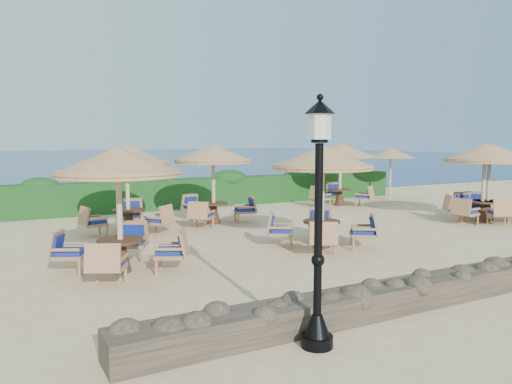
% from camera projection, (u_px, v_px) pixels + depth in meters
% --- Properties ---
extents(ground, '(120.00, 120.00, 0.00)m').
position_uv_depth(ground, '(317.00, 233.00, 14.98)').
color(ground, beige).
rests_on(ground, ground).
extents(sea, '(160.00, 160.00, 0.00)m').
position_uv_depth(sea, '(51.00, 158.00, 76.26)').
color(sea, navy).
rests_on(sea, ground).
extents(hedge, '(18.00, 0.90, 1.20)m').
position_uv_depth(hedge, '(219.00, 191.00, 21.22)').
color(hedge, '#133D16').
rests_on(hedge, ground).
extents(stone_wall, '(15.00, 0.65, 0.44)m').
position_uv_depth(stone_wall, '(505.00, 275.00, 9.53)').
color(stone_wall, brown).
rests_on(stone_wall, ground).
extents(lamp_post, '(0.44, 0.44, 3.31)m').
position_uv_depth(lamp_post, '(318.00, 234.00, 6.60)').
color(lamp_post, black).
rests_on(lamp_post, ground).
extents(extra_parasol, '(2.30, 2.30, 2.41)m').
position_uv_depth(extra_parasol, '(391.00, 153.00, 22.99)').
color(extra_parasol, beige).
rests_on(extra_parasol, ground).
extents(cafe_set_0, '(2.82, 2.82, 2.65)m').
position_uv_depth(cafe_set_0, '(119.00, 189.00, 10.40)').
color(cafe_set_0, beige).
rests_on(cafe_set_0, ground).
extents(cafe_set_1, '(2.72, 2.72, 2.65)m').
position_uv_depth(cafe_set_1, '(322.00, 180.00, 12.81)').
color(cafe_set_1, beige).
rests_on(cafe_set_1, ground).
extents(cafe_set_2, '(2.79, 2.79, 2.65)m').
position_uv_depth(cafe_set_2, '(484.00, 166.00, 16.90)').
color(cafe_set_2, beige).
rests_on(cafe_set_2, ground).
extents(cafe_set_3, '(2.70, 2.73, 2.65)m').
position_uv_depth(cafe_set_3, '(127.00, 172.00, 14.92)').
color(cafe_set_3, beige).
rests_on(cafe_set_3, ground).
extents(cafe_set_4, '(2.74, 2.74, 2.65)m').
position_uv_depth(cafe_set_4, '(213.00, 168.00, 16.51)').
color(cafe_set_4, beige).
rests_on(cafe_set_4, ground).
extents(cafe_set_5, '(2.82, 2.81, 2.65)m').
position_uv_depth(cafe_set_5, '(340.00, 161.00, 21.10)').
color(cafe_set_5, beige).
rests_on(cafe_set_5, ground).
extents(cafe_set_6, '(2.89, 2.89, 2.65)m').
position_uv_depth(cafe_set_6, '(489.00, 168.00, 17.07)').
color(cafe_set_6, beige).
rests_on(cafe_set_6, ground).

